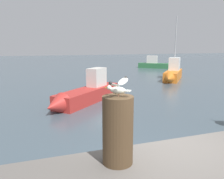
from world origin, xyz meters
name	(u,v)px	position (x,y,z in m)	size (l,w,h in m)	color
mooring_post	(118,130)	(-1.17, -0.47, 1.60)	(0.44, 0.44, 0.99)	#4C3823
seagull	(118,87)	(-1.17, -0.47, 2.22)	(0.48, 0.50, 0.25)	tan
boat_red	(85,94)	(0.07, 7.39, 0.44)	(4.40, 4.24, 1.71)	#B72D28
boat_green	(156,64)	(11.89, 21.23, 0.46)	(3.79, 3.35, 1.55)	#2D6B3D
boat_orange	(173,73)	(8.34, 12.34, 0.55)	(3.82, 4.21, 5.09)	orange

